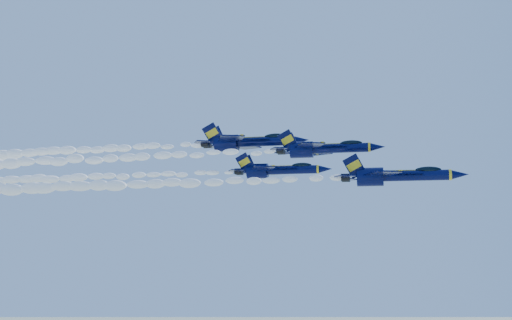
% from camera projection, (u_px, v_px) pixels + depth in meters
% --- Properties ---
extents(jet_lead, '(16.17, 13.26, 6.01)m').
position_uv_depth(jet_lead, '(395.00, 176.00, 74.72)').
color(jet_lead, '#050935').
extents(smoke_trail_jet_lead, '(57.86, 2.06, 1.85)m').
position_uv_depth(smoke_trail_jet_lead, '(141.00, 184.00, 82.61)').
color(smoke_trail_jet_lead, white).
extents(jet_second, '(15.46, 12.68, 5.74)m').
position_uv_depth(jet_second, '(323.00, 148.00, 81.94)').
color(jet_second, '#050935').
extents(smoke_trail_jet_second, '(57.86, 1.97, 1.77)m').
position_uv_depth(smoke_trail_jet_second, '(98.00, 159.00, 89.76)').
color(smoke_trail_jet_second, white).
extents(jet_third, '(16.61, 13.63, 6.17)m').
position_uv_depth(jet_third, '(277.00, 170.00, 96.70)').
color(jet_third, '#050935').
extents(smoke_trail_jet_third, '(57.86, 2.12, 1.90)m').
position_uv_depth(smoke_trail_jet_third, '(84.00, 177.00, 104.63)').
color(smoke_trail_jet_third, white).
extents(jet_fourth, '(19.25, 15.79, 7.15)m').
position_uv_depth(jet_fourth, '(248.00, 142.00, 100.64)').
color(jet_fourth, '#050935').
extents(smoke_trail_jet_fourth, '(57.86, 2.45, 2.21)m').
position_uv_depth(smoke_trail_jet_fourth, '(59.00, 151.00, 108.81)').
color(smoke_trail_jet_fourth, white).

